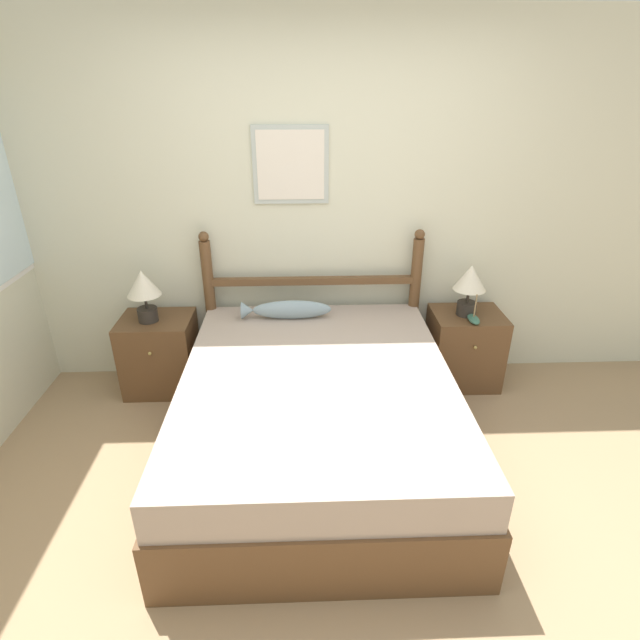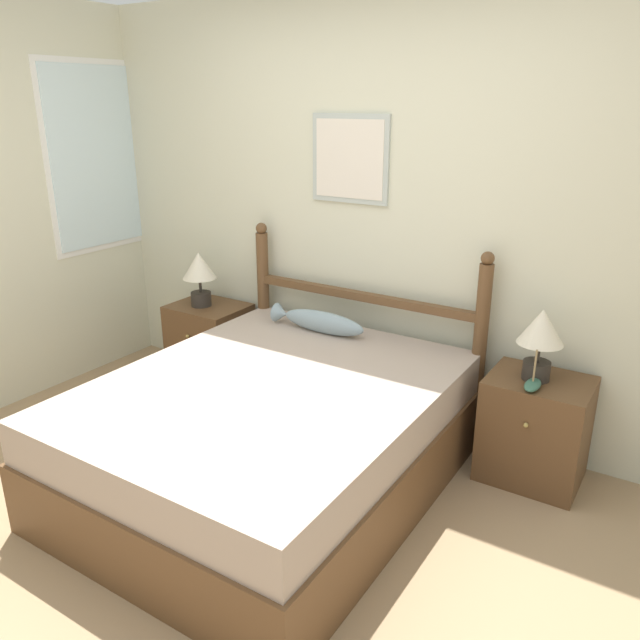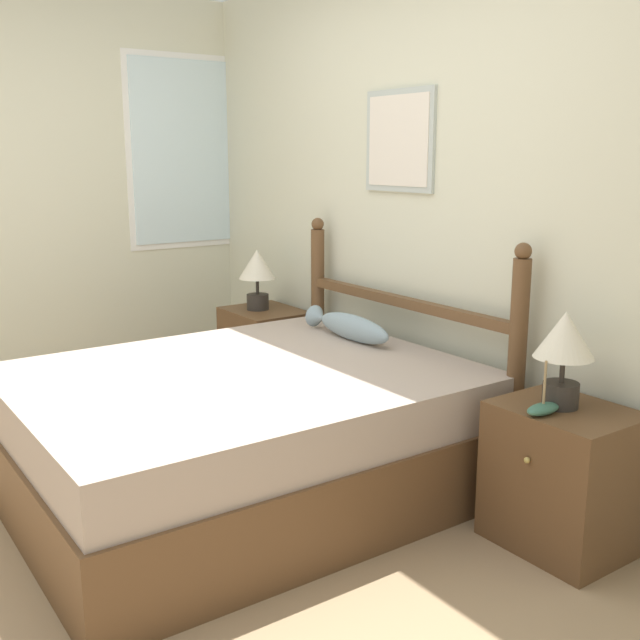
% 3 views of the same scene
% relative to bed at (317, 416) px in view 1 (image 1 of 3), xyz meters
% --- Properties ---
extents(ground_plane, '(16.00, 16.00, 0.00)m').
position_rel_bed_xyz_m(ground_plane, '(0.07, -0.66, -0.29)').
color(ground_plane, '#9E7F5B').
extents(wall_back, '(6.40, 0.08, 2.55)m').
position_rel_bed_xyz_m(wall_back, '(0.07, 1.07, 0.99)').
color(wall_back, beige).
rests_on(wall_back, ground_plane).
extents(bed, '(1.60, 1.98, 0.59)m').
position_rel_bed_xyz_m(bed, '(0.00, 0.00, 0.00)').
color(bed, brown).
rests_on(bed, ground_plane).
extents(headboard, '(1.60, 0.08, 1.17)m').
position_rel_bed_xyz_m(headboard, '(0.00, 0.95, 0.34)').
color(headboard, brown).
rests_on(headboard, ground_plane).
extents(nightstand_left, '(0.51, 0.44, 0.57)m').
position_rel_bed_xyz_m(nightstand_left, '(-1.14, 0.80, -0.00)').
color(nightstand_left, brown).
rests_on(nightstand_left, ground_plane).
extents(nightstand_right, '(0.51, 0.44, 0.57)m').
position_rel_bed_xyz_m(nightstand_right, '(1.14, 0.80, -0.00)').
color(nightstand_right, brown).
rests_on(nightstand_right, ground_plane).
extents(table_lamp_left, '(0.23, 0.23, 0.38)m').
position_rel_bed_xyz_m(table_lamp_left, '(-1.17, 0.78, 0.53)').
color(table_lamp_left, '#2D2823').
rests_on(table_lamp_left, nightstand_left).
extents(table_lamp_right, '(0.23, 0.23, 0.38)m').
position_rel_bed_xyz_m(table_lamp_right, '(1.11, 0.79, 0.53)').
color(table_lamp_right, '#2D2823').
rests_on(table_lamp_right, nightstand_right).
extents(model_boat, '(0.07, 0.16, 0.21)m').
position_rel_bed_xyz_m(model_boat, '(1.13, 0.67, 0.31)').
color(model_boat, '#386651').
rests_on(model_boat, nightstand_right).
extents(fish_pillow, '(0.63, 0.12, 0.13)m').
position_rel_bed_xyz_m(fish_pillow, '(-0.19, 0.75, 0.36)').
color(fish_pillow, '#8499A3').
rests_on(fish_pillow, bed).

